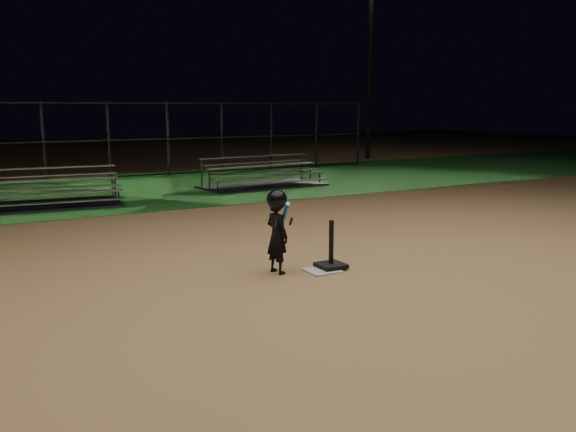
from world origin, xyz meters
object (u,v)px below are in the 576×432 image
at_px(light_pole_right, 371,46).
at_px(batting_tee, 331,259).
at_px(home_plate, 322,270).
at_px(bleacher_right, 263,180).
at_px(bleacher_left, 39,199).
at_px(child_batter, 277,229).

bearing_deg(light_pole_right, batting_tee, -128.42).
distance_m(home_plate, batting_tee, 0.23).
bearing_deg(home_plate, bleacher_right, 68.28).
xyz_separation_m(bleacher_right, light_pole_right, (8.55, 6.27, 4.76)).
bearing_deg(batting_tee, bleacher_left, 110.69).
height_order(batting_tee, bleacher_left, bleacher_left).
relative_size(home_plate, batting_tee, 0.64).
xyz_separation_m(batting_tee, child_batter, (-0.78, 0.20, 0.49)).
bearing_deg(bleacher_right, light_pole_right, 32.33).
distance_m(child_batter, bleacher_left, 8.04).
relative_size(batting_tee, child_batter, 0.58).
bearing_deg(light_pole_right, bleacher_left, -154.75).
distance_m(batting_tee, bleacher_right, 9.23).
distance_m(child_batter, bleacher_right, 9.37).
bearing_deg(light_pole_right, bleacher_right, -143.73).
xyz_separation_m(child_batter, bleacher_right, (4.06, 8.43, -0.46)).
bearing_deg(child_batter, bleacher_left, 3.04).
xyz_separation_m(batting_tee, bleacher_left, (-2.99, 7.92, 0.04)).
distance_m(batting_tee, bleacher_left, 8.47).
relative_size(home_plate, light_pole_right, 0.05).
height_order(home_plate, batting_tee, batting_tee).
xyz_separation_m(bleacher_left, light_pole_right, (14.81, 6.98, 4.76)).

